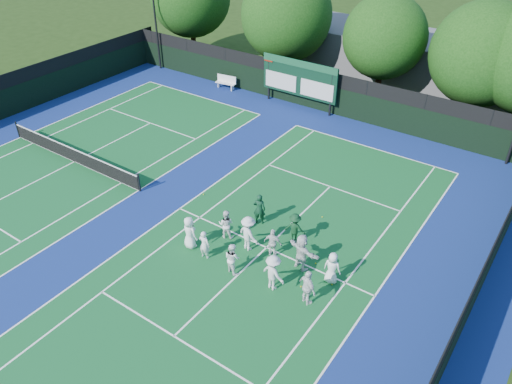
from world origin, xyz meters
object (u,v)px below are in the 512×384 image
Objects in this scene: bench at (226,82)px; coach_left at (259,209)px; scoreboard at (299,78)px; tennis_net at (73,155)px.

coach_left is at bearing -46.94° from bench.
scoreboard is 0.53× the size of tennis_net.
bench is at bearing 88.03° from tennis_net.
coach_left is (12.12, -12.97, 0.29)m from bench.
tennis_net is at bearing -115.60° from scoreboard.
coach_left is (5.63, -13.18, -1.34)m from scoreboard.
scoreboard reaches higher than tennis_net.
scoreboard is 16.26m from tennis_net.
scoreboard is 14.39m from coach_left.
bench is (-6.49, -0.21, -1.62)m from scoreboard.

